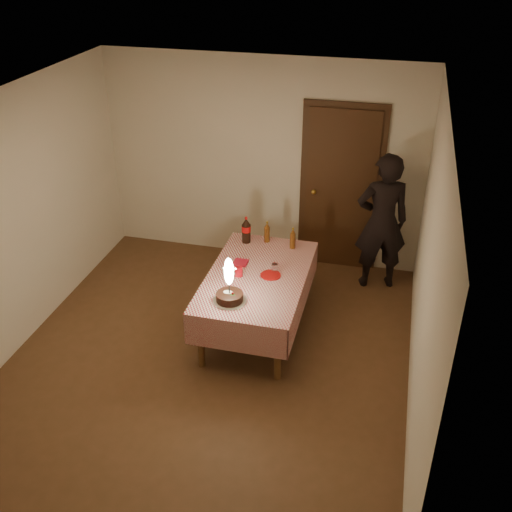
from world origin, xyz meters
name	(u,v)px	position (x,y,z in m)	size (l,w,h in m)	color
ground	(210,357)	(0.00, 0.00, 0.00)	(4.00, 4.50, 0.01)	brown
room_shell	(209,210)	(0.03, 0.08, 1.65)	(4.04, 4.54, 2.62)	silver
dining_table	(257,282)	(0.35, 0.60, 0.60)	(1.02, 1.72, 0.69)	brown
birthday_cake	(229,290)	(0.21, 0.07, 0.82)	(0.33, 0.33, 0.48)	white
red_plate	(271,275)	(0.49, 0.62, 0.70)	(0.22, 0.22, 0.01)	#AB0C0B
red_cup	(239,272)	(0.17, 0.54, 0.74)	(0.08, 0.08, 0.10)	red
clear_cup	(275,268)	(0.52, 0.71, 0.74)	(0.07, 0.07, 0.09)	white
napkin_stack	(241,263)	(0.12, 0.79, 0.70)	(0.15, 0.15, 0.02)	#AF1428
cola_bottle	(246,230)	(0.06, 1.27, 0.85)	(0.10, 0.10, 0.32)	black
amber_bottle_left	(267,232)	(0.28, 1.34, 0.81)	(0.06, 0.06, 0.25)	#5D3210
amber_bottle_right	(293,239)	(0.60, 1.26, 0.81)	(0.06, 0.06, 0.25)	#5D3210
photographer	(382,222)	(1.54, 1.85, 0.85)	(0.71, 0.56, 1.70)	black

